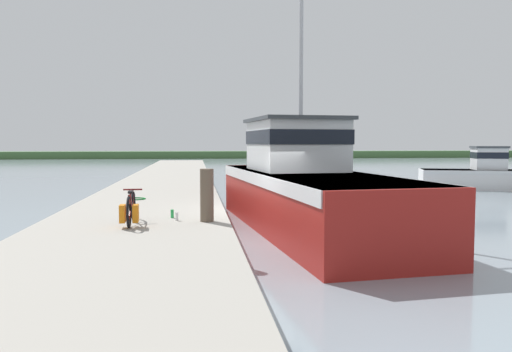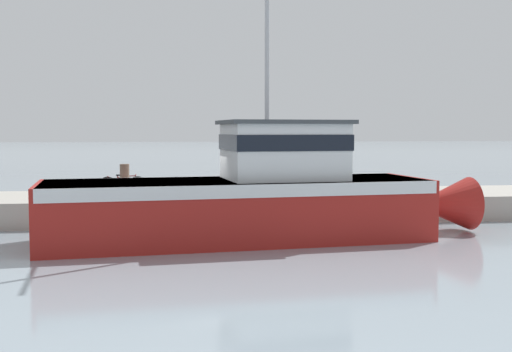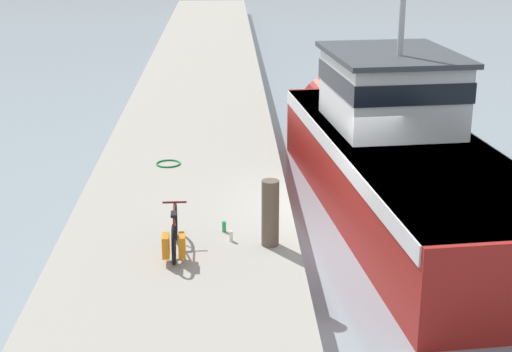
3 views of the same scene
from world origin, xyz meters
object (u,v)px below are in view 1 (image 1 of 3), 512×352
(boat_orange_near, at_px, (481,174))
(mooring_post, at_px, (207,195))
(water_bottle_by_bike, at_px, (177,216))
(water_bottle_on_curb, at_px, (172,214))
(bicycle_touring, at_px, (131,210))
(fishing_boat_main, at_px, (303,186))

(boat_orange_near, distance_m, mooring_post, 23.00)
(boat_orange_near, xyz_separation_m, water_bottle_by_bike, (-17.30, -15.72, 0.09))
(water_bottle_by_bike, distance_m, water_bottle_on_curb, 0.47)
(bicycle_touring, xyz_separation_m, water_bottle_by_bike, (1.01, 0.55, -0.25))
(mooring_post, xyz_separation_m, water_bottle_by_bike, (-0.71, 0.20, -0.52))
(fishing_boat_main, xyz_separation_m, water_bottle_on_curb, (-4.07, -3.50, -0.35))
(fishing_boat_main, height_order, bicycle_touring, fishing_boat_main)
(fishing_boat_main, height_order, water_bottle_by_bike, fishing_boat_main)
(boat_orange_near, bearing_deg, fishing_boat_main, -30.86)
(fishing_boat_main, bearing_deg, boat_orange_near, 35.29)
(mooring_post, distance_m, water_bottle_on_curb, 1.19)
(boat_orange_near, distance_m, water_bottle_on_curb, 23.17)
(fishing_boat_main, relative_size, water_bottle_on_curb, 66.03)
(water_bottle_on_curb, bearing_deg, boat_orange_near, 41.23)
(bicycle_touring, bearing_deg, boat_orange_near, 39.75)
(fishing_boat_main, height_order, boat_orange_near, fishing_boat_main)
(water_bottle_by_bike, bearing_deg, bicycle_touring, -151.24)
(boat_orange_near, relative_size, water_bottle_on_curb, 35.55)
(water_bottle_by_bike, bearing_deg, fishing_boat_main, 45.13)
(fishing_boat_main, distance_m, bicycle_touring, 6.70)
(mooring_post, bearing_deg, water_bottle_by_bike, 164.31)
(boat_orange_near, relative_size, water_bottle_by_bike, 36.97)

